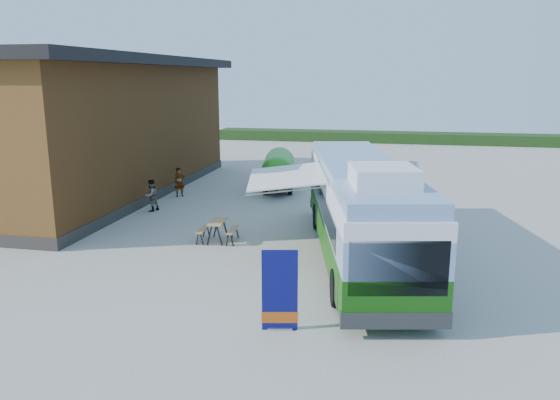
% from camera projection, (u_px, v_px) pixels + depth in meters
% --- Properties ---
extents(ground, '(100.00, 100.00, 0.00)m').
position_uv_depth(ground, '(223.00, 263.00, 19.26)').
color(ground, '#BCB7AD').
rests_on(ground, ground).
extents(barn, '(9.60, 21.20, 7.50)m').
position_uv_depth(barn, '(94.00, 129.00, 30.09)').
color(barn, brown).
rests_on(barn, ground).
extents(hedge, '(40.00, 3.00, 1.00)m').
position_uv_depth(hedge, '(417.00, 138.00, 53.85)').
color(hedge, '#264419').
rests_on(hedge, ground).
extents(bus, '(5.40, 13.37, 4.02)m').
position_uv_depth(bus, '(360.00, 206.00, 19.43)').
color(bus, '#1D6310').
rests_on(bus, ground).
extents(awning, '(3.66, 4.98, 0.54)m').
position_uv_depth(awning, '(292.00, 176.00, 19.67)').
color(awning, white).
rests_on(awning, ground).
extents(banner, '(0.93, 0.31, 2.18)m').
position_uv_depth(banner, '(280.00, 298.00, 14.00)').
color(banner, '#0C0D5C').
rests_on(banner, ground).
extents(picnic_table, '(1.59, 1.44, 0.84)m').
position_uv_depth(picnic_table, '(217.00, 226.00, 21.62)').
color(picnic_table, tan).
rests_on(picnic_table, ground).
extents(person_a, '(0.69, 0.66, 1.59)m').
position_uv_depth(person_a, '(180.00, 182.00, 29.72)').
color(person_a, '#999999').
rests_on(person_a, ground).
extents(person_b, '(0.84, 0.93, 1.56)m').
position_uv_depth(person_b, '(151.00, 195.00, 26.52)').
color(person_b, '#999999').
rests_on(person_b, ground).
extents(slurry_tanker, '(2.46, 6.01, 2.24)m').
position_uv_depth(slurry_tanker, '(278.00, 168.00, 31.29)').
color(slurry_tanker, '#218A19').
rests_on(slurry_tanker, ground).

